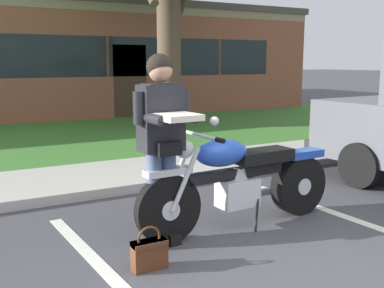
# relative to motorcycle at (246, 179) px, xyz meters

# --- Properties ---
(curb_strip) EXTENTS (60.00, 0.20, 0.12)m
(curb_strip) POSITION_rel_motorcycle_xyz_m (-0.47, 1.68, -0.42)
(curb_strip) COLOR #B7B2A8
(curb_strip) RESTS_ON ground
(concrete_walk) EXTENTS (60.00, 1.50, 0.08)m
(concrete_walk) POSITION_rel_motorcycle_xyz_m (-0.47, 2.53, -0.44)
(concrete_walk) COLOR #B7B2A8
(concrete_walk) RESTS_ON ground
(grass_lawn) EXTENTS (60.00, 6.02, 0.06)m
(grass_lawn) POSITION_rel_motorcycle_xyz_m (-0.47, 6.29, -0.45)
(grass_lawn) COLOR #3D752D
(grass_lawn) RESTS_ON ground
(motorcycle) EXTENTS (2.24, 0.82, 1.18)m
(motorcycle) POSITION_rel_motorcycle_xyz_m (0.00, 0.00, 0.00)
(motorcycle) COLOR black
(motorcycle) RESTS_ON ground
(rider_person) EXTENTS (0.54, 0.60, 1.70)m
(rider_person) POSITION_rel_motorcycle_xyz_m (-0.94, -0.04, 0.53)
(rider_person) COLOR black
(rider_person) RESTS_ON ground
(handbag) EXTENTS (0.28, 0.13, 0.36)m
(handbag) POSITION_rel_motorcycle_xyz_m (-1.26, -0.46, -0.34)
(handbag) COLOR #562D19
(handbag) RESTS_ON ground
(hedge_center_left) EXTENTS (2.82, 0.90, 1.24)m
(hedge_center_left) POSITION_rel_motorcycle_xyz_m (-0.12, 9.54, 0.17)
(hedge_center_left) COLOR #286028
(hedge_center_left) RESTS_ON ground
(hedge_center_right) EXTENTS (3.27, 0.90, 1.24)m
(hedge_center_right) POSITION_rel_motorcycle_xyz_m (3.53, 9.54, 0.17)
(hedge_center_right) COLOR #286028
(hedge_center_right) RESTS_ON ground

